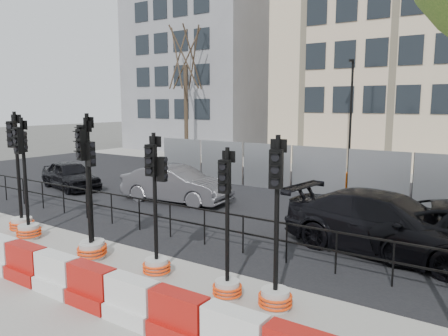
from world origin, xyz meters
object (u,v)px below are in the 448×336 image
Objects in this scene: traffic_signal_d at (90,227)px; car_c at (388,224)px; traffic_signal_h at (275,275)px; car_a at (71,175)px.

car_c is at bearing 50.10° from traffic_signal_d.
traffic_signal_h reaches higher than car_c.
traffic_signal_d is at bearing 134.76° from car_c.
car_c is (0.93, 4.25, 0.10)m from traffic_signal_h.
traffic_signal_h is 0.58× the size of car_c.
traffic_signal_h is 4.35m from car_c.
traffic_signal_h is 0.82× the size of car_a.
traffic_signal_h is at bearing -98.40° from car_a.
traffic_signal_d is 0.62× the size of car_c.
traffic_signal_h is at bearing 14.97° from traffic_signal_d.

